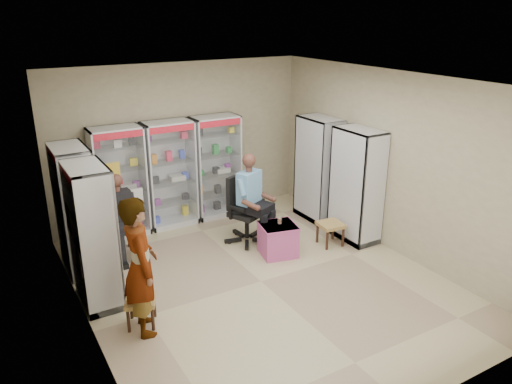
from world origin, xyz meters
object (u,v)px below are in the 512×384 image
pink_trunk (278,240)px  standing_man (140,266)px  cabinet_back_left (119,183)px  cabinet_right_near (356,186)px  cabinet_back_mid (170,174)px  woven_stool_a (330,234)px  wooden_chair (120,228)px  cabinet_right_far (318,169)px  office_chair (247,210)px  woven_stool_b (142,311)px  seated_shopkeeper (248,202)px  cabinet_left_near (93,236)px  cabinet_left_far (76,210)px  cabinet_back_right (216,167)px

pink_trunk → standing_man: bearing=-160.6°
cabinet_back_left → cabinet_right_near: (3.53, -2.23, 0.00)m
cabinet_back_mid → woven_stool_a: (2.05, -2.23, -0.80)m
wooden_chair → cabinet_right_near: bearing=-21.6°
pink_trunk → woven_stool_a: size_ratio=1.39×
cabinet_back_mid → cabinet_right_far: 2.82m
wooden_chair → cabinet_right_far: bearing=-6.0°
office_chair → woven_stool_b: 2.87m
seated_shopkeeper → standing_man: standing_man is taller
cabinet_left_near → woven_stool_a: bearing=87.1°
cabinet_left_far → cabinet_left_near: size_ratio=1.00×
cabinet_back_right → pink_trunk: bearing=-87.1°
cabinet_left_near → woven_stool_b: bearing=21.2°
cabinet_right_far → standing_man: 4.53m
cabinet_left_near → cabinet_back_mid: bearing=137.2°
pink_trunk → cabinet_back_mid: bearing=116.8°
office_chair → seated_shopkeeper: 0.17m
standing_man → cabinet_left_near: bearing=26.8°
cabinet_left_far → wooden_chair: size_ratio=2.13×
cabinet_right_far → cabinet_left_near: same height
cabinet_right_far → pink_trunk: (-1.52, -0.96, -0.73)m
cabinet_left_near → pink_trunk: (2.94, -0.06, -0.73)m
cabinet_left_near → pink_trunk: 3.03m
cabinet_back_right → pink_trunk: cabinet_back_right is taller
seated_shopkeeper → cabinet_back_mid: bearing=96.7°
cabinet_right_near → office_chair: (-1.72, 0.85, -0.40)m
cabinet_right_far → pink_trunk: size_ratio=3.57×
cabinet_right_far → cabinet_left_far: bearing=87.4°
cabinet_right_far → seated_shopkeeper: bearing=100.0°
cabinet_right_far → seated_shopkeeper: (-1.72, -0.30, -0.24)m
seated_shopkeeper → cabinet_left_near: bearing=168.0°
cabinet_back_left → woven_stool_b: 3.05m
wooden_chair → pink_trunk: (2.26, -1.36, -0.20)m
cabinet_left_near → woven_stool_b: cabinet_left_near is taller
cabinet_left_near → pink_trunk: cabinet_left_near is taller
office_chair → standing_man: bearing=-170.3°
seated_shopkeeper → cabinet_right_far: bearing=-14.4°
cabinet_back_left → cabinet_back_mid: (0.95, 0.00, 0.00)m
cabinet_back_left → cabinet_back_mid: same height
cabinet_back_mid → office_chair: 1.68m
cabinet_back_mid → cabinet_left_near: same height
cabinet_right_near → wooden_chair: (-3.78, 1.50, -0.53)m
cabinet_back_right → cabinet_right_far: size_ratio=1.00×
pink_trunk → cabinet_left_far: bearing=158.4°
seated_shopkeeper → cabinet_right_near: bearing=-49.2°
woven_stool_a → woven_stool_b: 3.66m
cabinet_right_near → seated_shopkeeper: (-1.72, 0.80, -0.24)m
wooden_chair → woven_stool_b: (-0.35, -2.15, -0.28)m
cabinet_back_right → cabinet_right_far: same height
cabinet_back_right → cabinet_left_far: (-2.83, -0.93, 0.00)m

